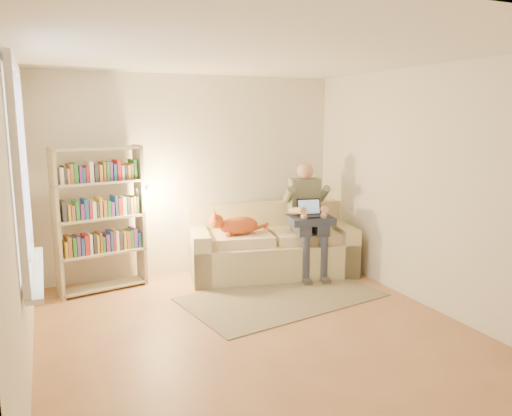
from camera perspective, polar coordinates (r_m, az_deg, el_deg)
name	(u,v)px	position (r m, az deg, el deg)	size (l,w,h in m)	color
floor	(260,335)	(4.94, 0.42, -14.26)	(4.50, 4.50, 0.00)	#9B6A46
ceiling	(260,53)	(4.53, 0.46, 17.24)	(4.00, 4.50, 0.02)	white
wall_left	(19,218)	(4.19, -25.51, -1.05)	(0.02, 4.50, 2.60)	silver
wall_right	(431,189)	(5.65, 19.38, 2.06)	(0.02, 4.50, 2.60)	silver
wall_back	(192,175)	(6.66, -7.34, 3.71)	(4.00, 0.02, 2.60)	silver
wall_front	(438,268)	(2.70, 20.04, -6.50)	(4.00, 0.02, 2.60)	silver
window	(26,204)	(4.37, -24.80, 0.44)	(0.12, 1.52, 1.69)	white
sofa	(271,249)	(6.69, 1.69, -4.66)	(2.28, 1.36, 0.90)	beige
person	(307,212)	(6.54, 5.87, -0.47)	(0.51, 0.69, 1.48)	slate
cat	(234,225)	(6.37, -2.56, -1.98)	(0.80, 0.37, 0.29)	orange
blanket	(310,220)	(6.43, 6.18, -1.35)	(0.55, 0.45, 0.09)	#262E42
laptop	(310,212)	(6.42, 6.16, -0.45)	(0.35, 0.32, 0.27)	black
bookshelf	(100,212)	(6.14, -17.39, -0.45)	(1.18, 0.47, 1.73)	#BAAE8C
rug	(282,297)	(5.88, 2.98, -10.09)	(2.21, 1.31, 0.01)	#7E745C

